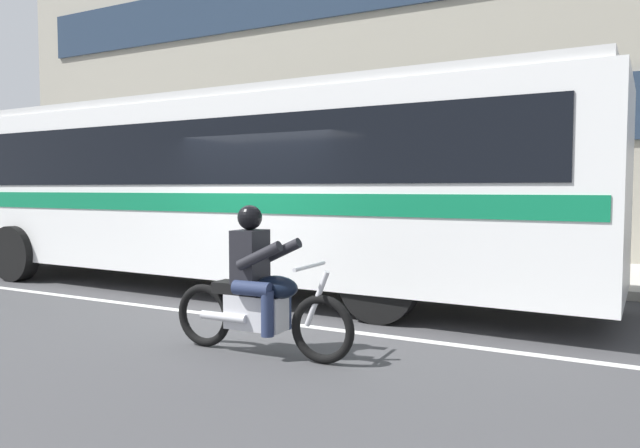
% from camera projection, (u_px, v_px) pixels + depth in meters
% --- Properties ---
extents(ground_plane, '(60.00, 60.00, 0.00)m').
position_uv_depth(ground_plane, '(259.00, 309.00, 8.46)').
color(ground_plane, '#3D3D3F').
extents(sidewalk_curb, '(28.00, 3.80, 0.15)m').
position_uv_depth(sidewalk_curb, '(389.00, 264.00, 12.95)').
color(sidewalk_curb, '#B7B2A8').
rests_on(sidewalk_curb, ground_plane).
extents(lane_center_stripe, '(26.60, 0.14, 0.01)m').
position_uv_depth(lane_center_stripe, '(234.00, 317.00, 7.93)').
color(lane_center_stripe, silver).
rests_on(lane_center_stripe, ground_plane).
extents(office_building_facade, '(28.00, 0.89, 9.87)m').
position_uv_depth(office_building_facade, '(423.00, 60.00, 14.67)').
color(office_building_facade, gray).
rests_on(office_building_facade, ground_plane).
extents(transit_bus, '(12.63, 2.94, 3.22)m').
position_uv_depth(transit_bus, '(220.00, 180.00, 10.15)').
color(transit_bus, white).
rests_on(transit_bus, ground_plane).
extents(motorcycle_with_rider, '(2.14, 0.64, 1.56)m').
position_uv_depth(motorcycle_with_rider, '(259.00, 292.00, 6.13)').
color(motorcycle_with_rider, black).
rests_on(motorcycle_with_rider, ground_plane).
extents(fire_hydrant, '(0.22, 0.30, 0.75)m').
position_uv_depth(fire_hydrant, '(196.00, 239.00, 14.06)').
color(fire_hydrant, gold).
rests_on(fire_hydrant, sidewalk_curb).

